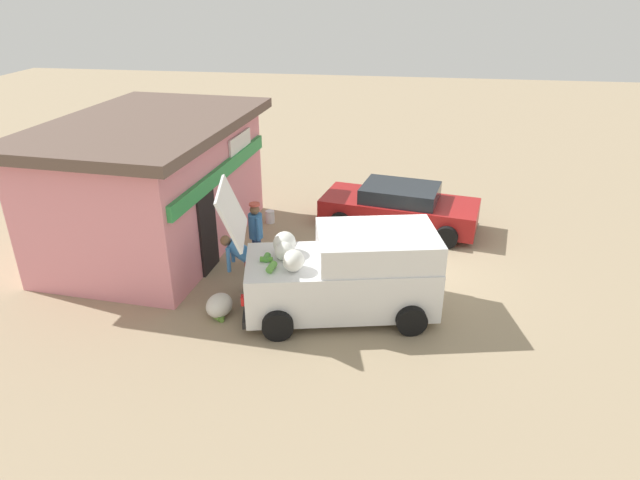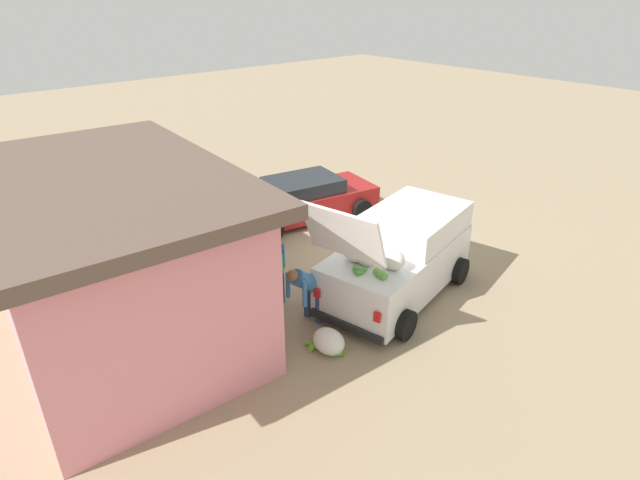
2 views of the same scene
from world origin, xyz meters
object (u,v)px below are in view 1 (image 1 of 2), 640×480
unloaded_banana_pile (219,306)px  storefront_bar (154,183)px  parked_sedan (399,207)px  delivery_van (346,272)px  vendor_standing (256,232)px  customer_bending (242,258)px  paint_bucket (270,217)px

unloaded_banana_pile → storefront_bar: bearing=40.1°
storefront_bar → parked_sedan: storefront_bar is taller
delivery_van → vendor_standing: (1.56, 2.39, 0.08)m
delivery_van → unloaded_banana_pile: delivery_van is taller
vendor_standing → unloaded_banana_pile: 2.31m
storefront_bar → vendor_standing: (-1.06, -3.00, -0.72)m
customer_bending → paint_bucket: 4.10m
parked_sedan → vendor_standing: vendor_standing is taller
customer_bending → storefront_bar: bearing=53.5°
delivery_van → vendor_standing: delivery_van is taller
parked_sedan → unloaded_banana_pile: bearing=145.1°
parked_sedan → unloaded_banana_pile: (-5.31, 3.71, -0.39)m
customer_bending → unloaded_banana_pile: (-1.01, 0.27, -0.67)m
storefront_bar → customer_bending: size_ratio=4.98×
vendor_standing → parked_sedan: bearing=-47.2°
parked_sedan → unloaded_banana_pile: 6.49m
delivery_van → vendor_standing: 2.86m
storefront_bar → unloaded_banana_pile: (-3.21, -2.71, -1.52)m
delivery_van → customer_bending: delivery_van is taller
unloaded_banana_pile → customer_bending: bearing=-14.8°
parked_sedan → unloaded_banana_pile: size_ratio=5.59×
delivery_van → parked_sedan: bearing=-12.2°
parked_sedan → delivery_van: bearing=167.8°
delivery_van → parked_sedan: size_ratio=1.01×
storefront_bar → customer_bending: 3.80m
paint_bucket → customer_bending: bearing=-175.1°
storefront_bar → parked_sedan: bearing=-71.9°
storefront_bar → customer_bending: storefront_bar is taller
parked_sedan → storefront_bar: bearing=108.1°
customer_bending → vendor_standing: bearing=-1.2°
delivery_van → paint_bucket: delivery_van is taller
vendor_standing → paint_bucket: (2.89, 0.37, -0.83)m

